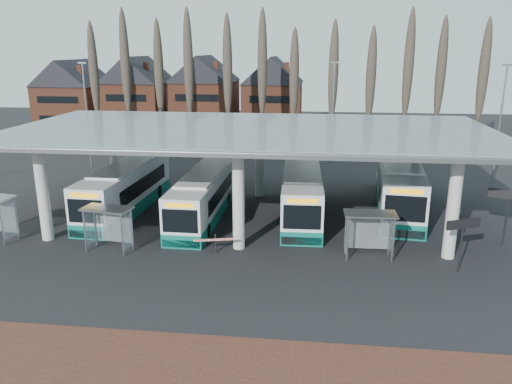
# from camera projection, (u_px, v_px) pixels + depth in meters

# --- Properties ---
(ground) EXTENTS (140.00, 140.00, 0.00)m
(ground) POSITION_uv_depth(u_px,v_px,m) (232.00, 265.00, 27.30)
(ground) COLOR black
(ground) RESTS_ON ground
(station_canopy) EXTENTS (32.00, 16.00, 6.34)m
(station_canopy) POSITION_uv_depth(u_px,v_px,m) (250.00, 137.00, 33.36)
(station_canopy) COLOR silver
(station_canopy) RESTS_ON ground
(poplar_row) EXTENTS (45.10, 1.10, 14.50)m
(poplar_row) POSITION_uv_depth(u_px,v_px,m) (279.00, 73.00, 56.36)
(poplar_row) COLOR #473D33
(poplar_row) RESTS_ON ground
(townhouse_row) EXTENTS (36.80, 10.30, 12.25)m
(townhouse_row) POSITION_uv_depth(u_px,v_px,m) (171.00, 89.00, 69.41)
(townhouse_row) COLOR brown
(townhouse_row) RESTS_ON ground
(lamp_post_a) EXTENTS (0.80, 0.16, 10.17)m
(lamp_post_a) POSITION_uv_depth(u_px,v_px,m) (87.00, 113.00, 48.84)
(lamp_post_a) COLOR slate
(lamp_post_a) RESTS_ON ground
(lamp_post_b) EXTENTS (0.80, 0.16, 10.17)m
(lamp_post_b) POSITION_uv_depth(u_px,v_px,m) (333.00, 111.00, 49.95)
(lamp_post_b) COLOR slate
(lamp_post_b) RESTS_ON ground
(lamp_post_c) EXTENTS (0.80, 0.16, 10.17)m
(lamp_post_c) POSITION_uv_depth(u_px,v_px,m) (500.00, 122.00, 42.65)
(lamp_post_c) COLOR slate
(lamp_post_c) RESTS_ON ground
(bus_0) EXTENTS (3.04, 12.18, 3.36)m
(bus_0) POSITION_uv_depth(u_px,v_px,m) (126.00, 189.00, 36.28)
(bus_0) COLOR white
(bus_0) RESTS_ON ground
(bus_1) EXTENTS (2.57, 11.45, 3.17)m
(bus_1) POSITION_uv_depth(u_px,v_px,m) (203.00, 197.00, 34.54)
(bus_1) COLOR white
(bus_1) RESTS_ON ground
(bus_2) EXTENTS (2.95, 12.09, 3.34)m
(bus_2) POSITION_uv_depth(u_px,v_px,m) (302.00, 193.00, 35.23)
(bus_2) COLOR white
(bus_2) RESTS_ON ground
(bus_3) EXTENTS (4.03, 13.36, 3.65)m
(bus_3) POSITION_uv_depth(u_px,v_px,m) (398.00, 185.00, 36.67)
(bus_3) COLOR white
(bus_3) RESTS_ON ground
(shelter_1) EXTENTS (2.98, 1.78, 2.61)m
(shelter_1) POSITION_uv_depth(u_px,v_px,m) (109.00, 219.00, 28.96)
(shelter_1) COLOR gray
(shelter_1) RESTS_ON ground
(shelter_2) EXTENTS (2.91, 1.52, 2.67)m
(shelter_2) POSITION_uv_depth(u_px,v_px,m) (369.00, 224.00, 27.89)
(shelter_2) COLOR gray
(shelter_2) RESTS_ON ground
(info_sign_0) EXTENTS (1.87, 0.86, 2.95)m
(info_sign_0) POSITION_uv_depth(u_px,v_px,m) (463.00, 228.00, 25.80)
(info_sign_0) COLOR black
(info_sign_0) RESTS_ON ground
(info_sign_1) EXTENTS (2.21, 0.94, 3.44)m
(info_sign_1) POSITION_uv_depth(u_px,v_px,m) (509.00, 199.00, 29.37)
(info_sign_1) COLOR black
(info_sign_1) RESTS_ON ground
(barrier) EXTENTS (2.24, 0.88, 1.14)m
(barrier) POSITION_uv_depth(u_px,v_px,m) (214.00, 241.00, 28.40)
(barrier) COLOR black
(barrier) RESTS_ON ground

